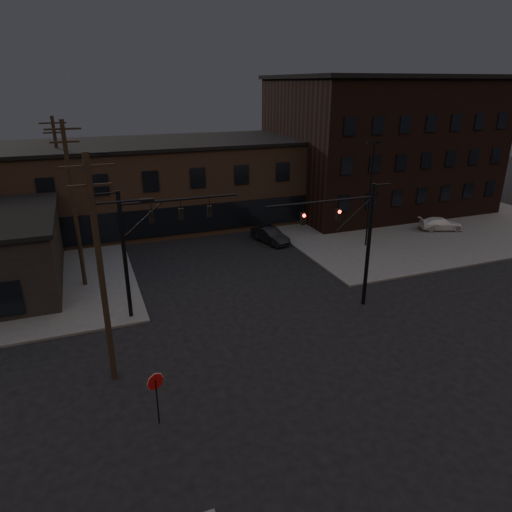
% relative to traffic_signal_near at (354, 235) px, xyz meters
% --- Properties ---
extents(ground, '(140.00, 140.00, 0.00)m').
position_rel_traffic_signal_near_xyz_m(ground, '(-5.36, -4.50, -4.93)').
color(ground, black).
rests_on(ground, ground).
extents(sidewalk_ne, '(30.00, 30.00, 0.15)m').
position_rel_traffic_signal_near_xyz_m(sidewalk_ne, '(16.64, 17.50, -4.86)').
color(sidewalk_ne, '#474744').
rests_on(sidewalk_ne, ground).
extents(building_row, '(40.00, 12.00, 8.00)m').
position_rel_traffic_signal_near_xyz_m(building_row, '(-5.36, 23.50, -0.93)').
color(building_row, brown).
rests_on(building_row, ground).
extents(building_right, '(22.00, 16.00, 14.00)m').
position_rel_traffic_signal_near_xyz_m(building_right, '(16.64, 21.50, 2.07)').
color(building_right, black).
rests_on(building_right, ground).
extents(traffic_signal_near, '(7.12, 0.24, 8.00)m').
position_rel_traffic_signal_near_xyz_m(traffic_signal_near, '(0.00, 0.00, 0.00)').
color(traffic_signal_near, black).
rests_on(traffic_signal_near, ground).
extents(traffic_signal_far, '(7.12, 0.24, 8.00)m').
position_rel_traffic_signal_near_xyz_m(traffic_signal_far, '(-12.07, 3.50, 0.08)').
color(traffic_signal_far, black).
rests_on(traffic_signal_far, ground).
extents(stop_sign, '(0.72, 0.33, 2.48)m').
position_rel_traffic_signal_near_xyz_m(stop_sign, '(-13.36, -6.49, -3.09)').
color(stop_sign, black).
rests_on(stop_sign, ground).
extents(utility_pole_near, '(3.70, 0.28, 11.00)m').
position_rel_traffic_signal_near_xyz_m(utility_pole_near, '(-14.79, -2.50, 0.94)').
color(utility_pole_near, black).
rests_on(utility_pole_near, ground).
extents(utility_pole_mid, '(3.70, 0.28, 11.50)m').
position_rel_traffic_signal_near_xyz_m(utility_pole_mid, '(-15.79, 9.50, 1.19)').
color(utility_pole_mid, black).
rests_on(utility_pole_mid, ground).
extents(utility_pole_far, '(2.20, 0.28, 11.00)m').
position_rel_traffic_signal_near_xyz_m(utility_pole_far, '(-16.86, 21.50, 0.85)').
color(utility_pole_far, black).
rests_on(utility_pole_far, ground).
extents(lot_light_a, '(1.50, 0.28, 9.14)m').
position_rel_traffic_signal_near_xyz_m(lot_light_a, '(7.64, 9.50, 0.58)').
color(lot_light_a, black).
rests_on(lot_light_a, ground).
extents(lot_light_b, '(1.50, 0.28, 9.14)m').
position_rel_traffic_signal_near_xyz_m(lot_light_b, '(13.64, 14.50, 0.58)').
color(lot_light_b, black).
rests_on(lot_light_b, ground).
extents(parked_car_lot_a, '(4.71, 2.53, 1.52)m').
position_rel_traffic_signal_near_xyz_m(parked_car_lot_a, '(11.98, 16.38, -4.02)').
color(parked_car_lot_a, black).
rests_on(parked_car_lot_a, sidewalk_ne).
extents(parked_car_lot_b, '(4.49, 2.93, 1.21)m').
position_rel_traffic_signal_near_xyz_m(parked_car_lot_b, '(17.01, 10.72, -4.18)').
color(parked_car_lot_b, silver).
rests_on(parked_car_lot_b, sidewalk_ne).
extents(car_crossing, '(2.50, 4.42, 1.38)m').
position_rel_traffic_signal_near_xyz_m(car_crossing, '(0.14, 13.58, -4.24)').
color(car_crossing, black).
rests_on(car_crossing, ground).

